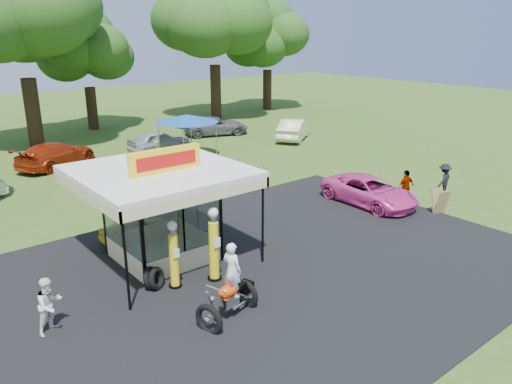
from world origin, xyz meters
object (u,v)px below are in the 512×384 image
at_px(motorcycle, 231,287).
at_px(bg_car_b, 56,154).
at_px(bg_car_c, 159,141).
at_px(bg_car_e, 294,129).
at_px(gas_pump_left, 174,256).
at_px(a_frame_sign, 440,202).
at_px(spectator_east_a, 444,180).
at_px(spectator_east_b, 406,187).
at_px(kiosk_car, 136,228).
at_px(gas_station_kiosk, 161,212).
at_px(tent_east, 187,119).
at_px(bg_car_d, 216,126).
at_px(gas_pump_right, 214,246).
at_px(spectator_west, 50,305).
at_px(pink_sedan, 370,191).

relative_size(motorcycle, bg_car_b, 0.46).
height_order(bg_car_c, bg_car_e, bg_car_e).
xyz_separation_m(gas_pump_left, a_frame_sign, (12.69, -1.60, -0.53)).
bearing_deg(bg_car_c, spectator_east_a, -160.11).
xyz_separation_m(spectator_east_b, bg_car_c, (-4.03, 16.72, -0.09)).
bearing_deg(kiosk_car, gas_station_kiosk, -180.00).
distance_m(kiosk_car, bg_car_e, 20.22).
xyz_separation_m(a_frame_sign, tent_east, (-3.36, 15.92, 1.97)).
bearing_deg(motorcycle, bg_car_e, 26.41).
distance_m(a_frame_sign, bg_car_d, 20.97).
height_order(spectator_east_b, bg_car_d, spectator_east_b).
xyz_separation_m(gas_pump_right, kiosk_car, (-0.49, 4.75, -0.75)).
bearing_deg(kiosk_car, spectator_west, 133.12).
bearing_deg(tent_east, bg_car_d, 41.28).
bearing_deg(gas_pump_right, kiosk_car, 95.85).
distance_m(spectator_west, bg_car_c, 21.11).
bearing_deg(spectator_east_a, tent_east, -78.59).
height_order(gas_pump_right, bg_car_e, gas_pump_right).
bearing_deg(spectator_east_a, spectator_west, -11.00).
height_order(spectator_west, bg_car_c, spectator_west).
distance_m(pink_sedan, bg_car_b, 18.68).
bearing_deg(gas_station_kiosk, bg_car_e, 34.08).
relative_size(a_frame_sign, spectator_east_a, 0.68).
bearing_deg(spectator_west, gas_pump_left, -22.93).
xyz_separation_m(gas_pump_left, tent_east, (9.33, 14.32, 1.44)).
xyz_separation_m(gas_pump_left, bg_car_c, (8.68, 16.96, -0.37)).
xyz_separation_m(spectator_east_a, tent_east, (-5.77, 14.62, 1.71)).
distance_m(gas_pump_left, gas_pump_right, 1.34).
bearing_deg(motorcycle, spectator_east_a, -7.70).
distance_m(gas_pump_left, spectator_east_b, 12.71).
height_order(gas_station_kiosk, motorcycle, gas_station_kiosk).
bearing_deg(kiosk_car, tent_east, -40.61).
xyz_separation_m(gas_station_kiosk, bg_car_c, (7.89, 14.81, -1.05)).
height_order(spectator_east_a, tent_east, tent_east).
relative_size(gas_station_kiosk, pink_sedan, 1.14).
bearing_deg(spectator_east_a, spectator_east_b, -22.86).
relative_size(gas_pump_left, spectator_east_b, 1.40).
relative_size(gas_pump_right, spectator_east_b, 1.57).
bearing_deg(tent_east, bg_car_e, -1.24).
relative_size(kiosk_car, spectator_west, 1.74).
bearing_deg(a_frame_sign, motorcycle, -162.72).
height_order(gas_pump_left, bg_car_d, gas_pump_left).
relative_size(gas_pump_left, tent_east, 0.57).
height_order(pink_sedan, bg_car_d, bg_car_d).
xyz_separation_m(gas_pump_left, kiosk_car, (0.79, 4.36, -0.62)).
xyz_separation_m(bg_car_b, tent_east, (7.32, -3.12, 1.79)).
height_order(motorcycle, spectator_east_a, motorcycle).
bearing_deg(pink_sedan, a_frame_sign, -60.95).
bearing_deg(spectator_east_a, pink_sedan, -31.33).
relative_size(gas_station_kiosk, bg_car_d, 1.08).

